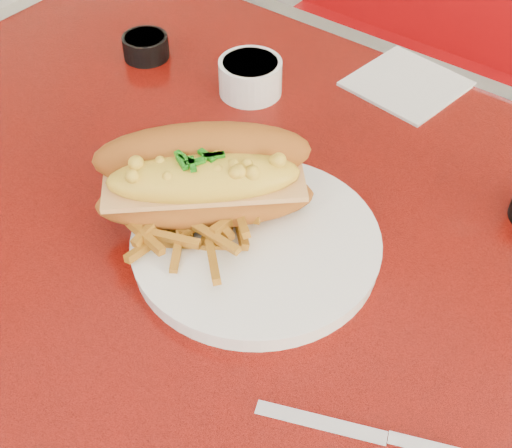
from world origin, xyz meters
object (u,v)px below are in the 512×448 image
Objects in this scene: booth_bench_far at (484,176)px; knife at (377,437)px; dinner_plate at (256,244)px; diner_table at (264,321)px; mac_hoagie at (204,177)px; gravy_ramekin at (250,76)px; sauce_cup_left at (146,46)px; fork at (319,246)px.

booth_bench_far reaches higher than knife.
dinner_plate is (0.01, -0.84, 0.49)m from booth_bench_far.
diner_table is at bearing 126.08° from knife.
dinner_plate is at bearing -70.48° from diner_table.
diner_table is 0.17m from dinner_plate.
mac_hoagie reaches higher than diner_table.
booth_bench_far is (0.00, 0.81, -0.32)m from diner_table.
gravy_ramekin is 0.17m from sauce_cup_left.
booth_bench_far is 0.88m from sauce_cup_left.
diner_table is 7.21× the size of knife.
dinner_plate is at bearing -51.11° from gravy_ramekin.
fork is at bearing -85.20° from booth_bench_far.
mac_hoagie reaches higher than fork.
mac_hoagie is 2.90× the size of sauce_cup_left.
gravy_ramekin reaches higher than knife.
gravy_ramekin is at bearing 74.10° from mac_hoagie.
booth_bench_far is 7.04× the size of knife.
dinner_plate is 2.40× the size of fork.
sauce_cup_left is 0.49× the size of knife.
sauce_cup_left is at bearing 129.08° from knife.
booth_bench_far reaches higher than dinner_plate.
dinner_plate is 1.33× the size of mac_hoagie.
mac_hoagie is (-0.07, 0.00, 0.05)m from dinner_plate.
gravy_ramekin is at bearing 34.08° from fork.
knife is (0.56, -0.31, -0.02)m from sauce_cup_left.
mac_hoagie is (-0.06, -0.84, 0.54)m from booth_bench_far.
fork is 0.31m from gravy_ramekin.
dinner_plate is at bearing -89.26° from booth_bench_far.
sauce_cup_left is at bearing 149.80° from dinner_plate.
fork is at bearing -39.08° from gravy_ramekin.
knife is (0.28, -0.11, -0.06)m from mac_hoagie.
diner_table is 0.87m from booth_bench_far.
dinner_plate is 0.24m from knife.
knife is at bearing -40.38° from gravy_ramekin.
gravy_ramekin is (-0.18, 0.23, 0.01)m from dinner_plate.
diner_table is 0.19m from fork.
dinner_plate is at bearing -30.20° from sauce_cup_left.
gravy_ramekin reaches higher than dinner_plate.
knife is at bearing -64.25° from mac_hoagie.
mac_hoagie is 0.31m from knife.
mac_hoagie reaches higher than sauce_cup_left.
knife is at bearing -27.16° from dinner_plate.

